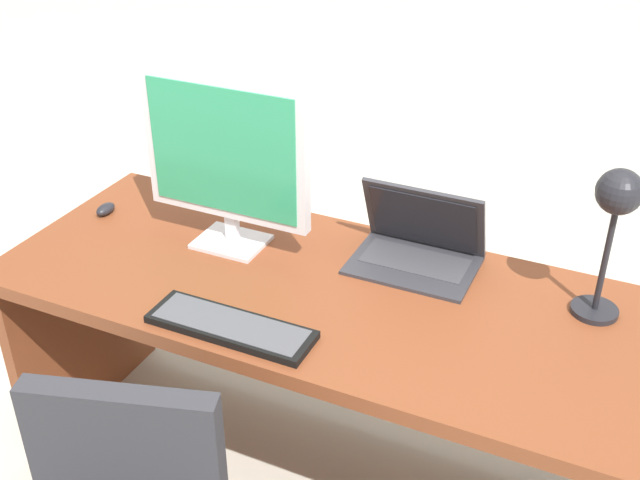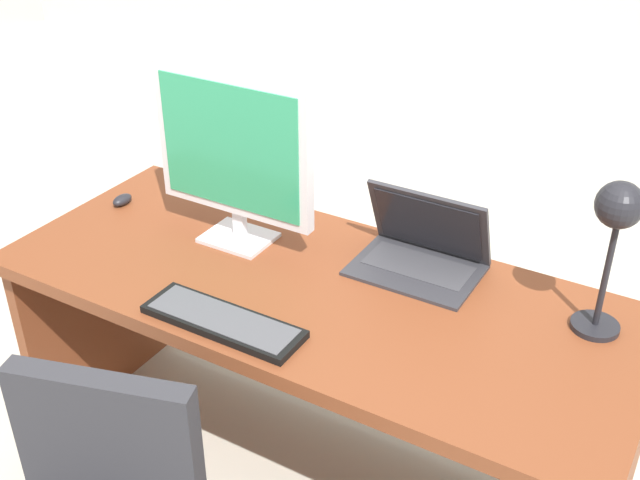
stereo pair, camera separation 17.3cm
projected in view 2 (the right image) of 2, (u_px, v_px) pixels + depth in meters
The scene contains 7 objects.
ground at pixel (481, 261), 3.60m from camera, with size 12.00×12.00×0.00m, color #B7B2A3.
desk at pixel (322, 334), 2.25m from camera, with size 1.76×0.74×0.73m.
monitor at pixel (233, 150), 2.18m from camera, with size 0.50×0.16×0.51m.
laptop at pixel (423, 243), 2.17m from camera, with size 0.35×0.25×0.23m.
keyboard at pixel (223, 321), 1.95m from camera, with size 0.43×0.13×0.02m.
mouse at pixel (122, 200), 2.51m from camera, with size 0.04×0.07×0.03m.
desk_lamp at pixel (615, 226), 1.77m from camera, with size 0.12×0.14×0.42m.
Camera 2 is at (0.91, -1.51, 1.90)m, focal length 43.86 mm.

